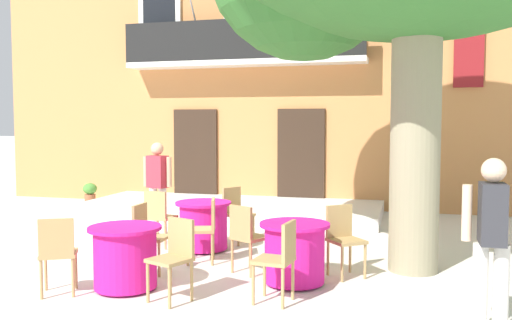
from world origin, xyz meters
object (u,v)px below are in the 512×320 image
(cafe_chair_near_tree_0, at_px, (206,226))
(cafe_chair_near_tree_1, at_px, (236,211))
(ground_planter_left, at_px, (90,193))
(cafe_chair_middle_0, at_px, (343,235))
(cafe_table_front, at_px, (125,257))
(pedestrian_near_entrance, at_px, (492,237))
(cafe_chair_front_2, at_px, (58,250))
(cafe_chair_front_0, at_px, (175,253))
(cafe_chair_middle_1, at_px, (246,234))
(cafe_table_near_tree, at_px, (203,225))
(cafe_chair_front_1, at_px, (147,233))
(cafe_table_middle, at_px, (294,253))
(cafe_chair_middle_2, at_px, (280,256))
(pedestrian_mid_plaza, at_px, (158,183))
(cafe_chair_near_tree_2, at_px, (159,214))

(cafe_chair_near_tree_0, bearing_deg, cafe_chair_near_tree_1, 89.51)
(ground_planter_left, bearing_deg, cafe_chair_middle_0, -33.92)
(cafe_chair_middle_0, height_order, cafe_table_front, cafe_chair_middle_0)
(cafe_table_front, xyz_separation_m, pedestrian_near_entrance, (3.97, -0.43, 0.55))
(pedestrian_near_entrance, bearing_deg, cafe_table_front, 173.75)
(cafe_chair_near_tree_1, xyz_separation_m, cafe_chair_front_2, (-1.12, -3.24, 0.00))
(cafe_chair_front_0, height_order, pedestrian_near_entrance, pedestrian_near_entrance)
(cafe_chair_middle_0, height_order, cafe_chair_middle_1, same)
(cafe_table_near_tree, distance_m, pedestrian_near_entrance, 4.61)
(cafe_chair_front_1, bearing_deg, pedestrian_near_entrance, -16.26)
(cafe_chair_near_tree_0, distance_m, cafe_table_middle, 1.58)
(cafe_table_middle, distance_m, ground_planter_left, 7.61)
(cafe_table_front, height_order, cafe_chair_front_1, cafe_chair_front_1)
(cafe_chair_middle_0, bearing_deg, ground_planter_left, 146.08)
(cafe_chair_middle_2, height_order, ground_planter_left, cafe_chair_middle_2)
(cafe_chair_middle_0, bearing_deg, cafe_chair_near_tree_1, 141.52)
(cafe_table_near_tree, bearing_deg, cafe_chair_middle_1, -47.30)
(cafe_table_middle, relative_size, cafe_chair_front_0, 0.95)
(cafe_chair_middle_0, xyz_separation_m, pedestrian_mid_plaza, (-3.42, 1.70, 0.40))
(cafe_chair_near_tree_2, xyz_separation_m, cafe_chair_middle_0, (3.00, -0.85, 0.00))
(cafe_chair_near_tree_2, height_order, pedestrian_mid_plaza, pedestrian_mid_plaza)
(cafe_chair_middle_0, xyz_separation_m, pedestrian_near_entrance, (1.54, -1.71, 0.41))
(cafe_table_front, distance_m, cafe_chair_front_2, 0.77)
(cafe_chair_near_tree_2, bearing_deg, pedestrian_near_entrance, -29.46)
(pedestrian_mid_plaza, bearing_deg, cafe_chair_middle_1, -41.63)
(cafe_chair_near_tree_0, bearing_deg, cafe_chair_middle_2, -45.92)
(cafe_chair_middle_2, relative_size, ground_planter_left, 1.62)
(cafe_chair_middle_2, distance_m, cafe_chair_front_0, 1.18)
(cafe_chair_middle_1, bearing_deg, ground_planter_left, 138.64)
(cafe_chair_middle_1, relative_size, ground_planter_left, 1.62)
(cafe_chair_near_tree_2, height_order, cafe_table_middle, cafe_chair_near_tree_2)
(cafe_chair_front_0, height_order, cafe_chair_front_2, same)
(cafe_chair_front_1, bearing_deg, cafe_chair_middle_2, -20.98)
(cafe_table_front, relative_size, cafe_chair_front_1, 0.95)
(cafe_chair_near_tree_2, relative_size, cafe_chair_middle_0, 1.00)
(cafe_chair_near_tree_1, height_order, cafe_chair_middle_1, same)
(cafe_chair_middle_1, xyz_separation_m, cafe_chair_front_1, (-1.29, -0.28, 0.00))
(ground_planter_left, distance_m, pedestrian_near_entrance, 9.99)
(cafe_chair_near_tree_0, relative_size, pedestrian_near_entrance, 0.55)
(cafe_chair_front_0, bearing_deg, ground_planter_left, 129.06)
(cafe_table_middle, height_order, cafe_chair_front_1, cafe_chair_front_1)
(cafe_table_near_tree, height_order, cafe_table_front, same)
(cafe_chair_middle_0, bearing_deg, pedestrian_mid_plaza, 153.62)
(cafe_chair_near_tree_2, xyz_separation_m, cafe_chair_front_1, (0.48, -1.38, 0.00))
(cafe_chair_middle_1, height_order, cafe_chair_front_0, same)
(cafe_chair_near_tree_1, distance_m, cafe_table_front, 2.86)
(cafe_chair_middle_2, relative_size, pedestrian_near_entrance, 0.55)
(cafe_chair_near_tree_1, xyz_separation_m, cafe_table_front, (-0.49, -2.82, -0.14))
(pedestrian_mid_plaza, bearing_deg, cafe_chair_front_0, -61.69)
(cafe_chair_front_1, bearing_deg, ground_planter_left, 128.79)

